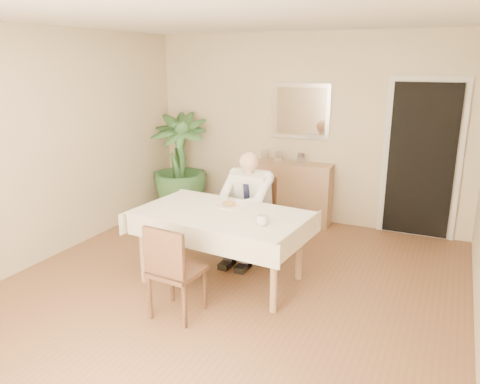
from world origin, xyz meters
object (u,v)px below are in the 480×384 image
at_px(sideboard, 293,192).
at_px(potted_palm, 179,164).
at_px(coffee_mug, 263,220).
at_px(dining_table, 221,220).
at_px(chair_far, 255,210).
at_px(seated_man, 245,202).
at_px(chair_near, 172,267).

height_order(sideboard, potted_palm, potted_palm).
bearing_deg(coffee_mug, sideboard, 101.31).
relative_size(dining_table, coffee_mug, 15.03).
bearing_deg(sideboard, chair_far, -95.60).
height_order(seated_man, coffee_mug, seated_man).
bearing_deg(dining_table, seated_man, 94.97).
bearing_deg(chair_far, coffee_mug, -66.80).
distance_m(dining_table, sideboard, 2.11).
relative_size(sideboard, potted_palm, 0.72).
height_order(chair_near, coffee_mug, chair_near).
distance_m(chair_near, seated_man, 1.46).
relative_size(coffee_mug, sideboard, 0.11).
distance_m(dining_table, potted_palm, 2.43).
distance_m(seated_man, coffee_mug, 0.93).
relative_size(dining_table, potted_palm, 1.21).
bearing_deg(sideboard, potted_palm, -172.78).
xyz_separation_m(chair_near, potted_palm, (-1.57, 2.66, 0.25)).
relative_size(chair_far, sideboard, 0.85).
height_order(coffee_mug, sideboard, sideboard).
bearing_deg(seated_man, chair_near, -92.12).
bearing_deg(dining_table, chair_far, 94.97).
height_order(chair_far, chair_near, chair_far).
relative_size(dining_table, sideboard, 1.69).
relative_size(coffee_mug, potted_palm, 0.08).
bearing_deg(coffee_mug, seated_man, 124.30).
distance_m(chair_near, coffee_mug, 0.94).
bearing_deg(chair_near, dining_table, 91.00).
xyz_separation_m(coffee_mug, potted_palm, (-2.15, 1.98, -0.06)).
xyz_separation_m(seated_man, potted_palm, (-1.63, 1.22, 0.05)).
relative_size(chair_far, chair_near, 1.03).
distance_m(dining_table, chair_near, 0.87).
height_order(dining_table, seated_man, seated_man).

